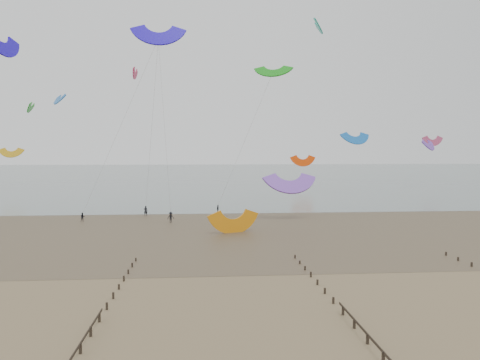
# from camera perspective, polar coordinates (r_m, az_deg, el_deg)

# --- Properties ---
(ground) EXTENTS (500.00, 500.00, 0.00)m
(ground) POSITION_cam_1_polar(r_m,az_deg,el_deg) (42.55, 4.53, -13.31)
(ground) COLOR brown
(ground) RESTS_ON ground
(sea_and_shore) EXTENTS (500.00, 665.00, 0.03)m
(sea_and_shore) POSITION_cam_1_polar(r_m,az_deg,el_deg) (75.64, -2.68, -5.75)
(sea_and_shore) COLOR #475654
(sea_and_shore) RESTS_ON ground
(kitesurfer_lead) EXTENTS (0.70, 0.47, 1.87)m
(kitesurfer_lead) POSITION_cam_1_polar(r_m,az_deg,el_deg) (89.96, -11.42, -3.70)
(kitesurfer_lead) COLOR black
(kitesurfer_lead) RESTS_ON ground
(kitesurfers) EXTENTS (152.31, 21.32, 1.84)m
(kitesurfers) POSITION_cam_1_polar(r_m,az_deg,el_deg) (93.65, 11.52, -3.47)
(kitesurfers) COLOR black
(kitesurfers) RESTS_ON ground
(grounded_kite) EXTENTS (8.22, 7.34, 3.74)m
(grounded_kite) POSITION_cam_1_polar(r_m,az_deg,el_deg) (70.55, -0.77, -6.44)
(grounded_kite) COLOR orange
(grounded_kite) RESTS_ON ground
(kites_airborne) EXTENTS (231.62, 109.64, 42.44)m
(kites_airborne) POSITION_cam_1_polar(r_m,az_deg,el_deg) (127.73, -1.13, 7.07)
(kites_airborne) COLOR blue
(kites_airborne) RESTS_ON ground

